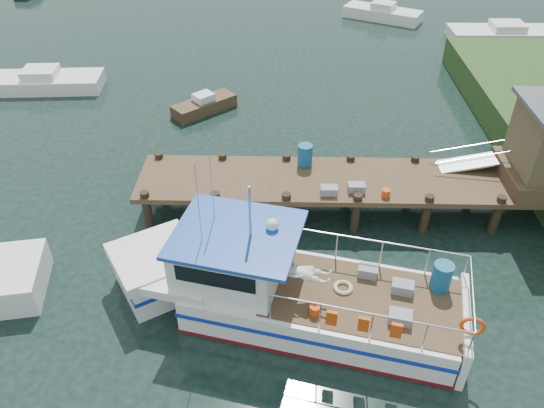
{
  "coord_description": "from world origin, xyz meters",
  "views": [
    {
      "loc": [
        -0.66,
        -16.32,
        12.4
      ],
      "look_at": [
        -1.0,
        -1.5,
        1.3
      ],
      "focal_mm": 35.0,
      "sensor_mm": 36.0,
      "label": 1
    }
  ],
  "objects_px": {
    "moored_rowboat": "(204,105)",
    "moored_b": "(383,13)",
    "moored_a": "(43,81)",
    "lobster_boat": "(276,288)",
    "dock": "(482,161)",
    "moored_c": "(506,34)"
  },
  "relations": [
    {
      "from": "dock",
      "to": "lobster_boat",
      "type": "bearing_deg",
      "value": -144.42
    },
    {
      "from": "dock",
      "to": "moored_rowboat",
      "type": "relative_size",
      "value": 5.14
    },
    {
      "from": "dock",
      "to": "moored_rowboat",
      "type": "bearing_deg",
      "value": 144.25
    },
    {
      "from": "moored_a",
      "to": "moored_c",
      "type": "xyz_separation_m",
      "value": [
        27.84,
        8.27,
        -0.0
      ]
    },
    {
      "from": "moored_a",
      "to": "moored_b",
      "type": "xyz_separation_m",
      "value": [
        20.32,
        12.49,
        0.02
      ]
    },
    {
      "from": "moored_rowboat",
      "to": "moored_a",
      "type": "xyz_separation_m",
      "value": [
        -9.17,
        2.51,
        0.07
      ]
    },
    {
      "from": "moored_b",
      "to": "dock",
      "type": "bearing_deg",
      "value": -97.18
    },
    {
      "from": "dock",
      "to": "moored_a",
      "type": "bearing_deg",
      "value": 152.59
    },
    {
      "from": "lobster_boat",
      "to": "moored_b",
      "type": "relative_size",
      "value": 1.93
    },
    {
      "from": "lobster_boat",
      "to": "moored_a",
      "type": "distance_m",
      "value": 20.47
    },
    {
      "from": "lobster_boat",
      "to": "moored_b",
      "type": "distance_m",
      "value": 29.18
    },
    {
      "from": "moored_b",
      "to": "moored_c",
      "type": "distance_m",
      "value": 8.62
    },
    {
      "from": "lobster_boat",
      "to": "moored_a",
      "type": "xyz_separation_m",
      "value": [
        -13.05,
        15.77,
        -0.54
      ]
    },
    {
      "from": "moored_a",
      "to": "moored_c",
      "type": "height_order",
      "value": "moored_a"
    },
    {
      "from": "lobster_boat",
      "to": "moored_b",
      "type": "xyz_separation_m",
      "value": [
        7.27,
        28.25,
        -0.52
      ]
    },
    {
      "from": "moored_c",
      "to": "lobster_boat",
      "type": "bearing_deg",
      "value": -112.17
    },
    {
      "from": "moored_a",
      "to": "moored_b",
      "type": "relative_size",
      "value": 1.13
    },
    {
      "from": "moored_b",
      "to": "moored_rowboat",
      "type": "bearing_deg",
      "value": -133.85
    },
    {
      "from": "moored_rowboat",
      "to": "moored_b",
      "type": "xyz_separation_m",
      "value": [
        11.14,
        15.0,
        0.09
      ]
    },
    {
      "from": "dock",
      "to": "moored_c",
      "type": "xyz_separation_m",
      "value": [
        7.5,
        18.82,
        -1.81
      ]
    },
    {
      "from": "moored_b",
      "to": "moored_a",
      "type": "bearing_deg",
      "value": -155.66
    },
    {
      "from": "lobster_boat",
      "to": "moored_rowboat",
      "type": "bearing_deg",
      "value": 119.31
    }
  ]
}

